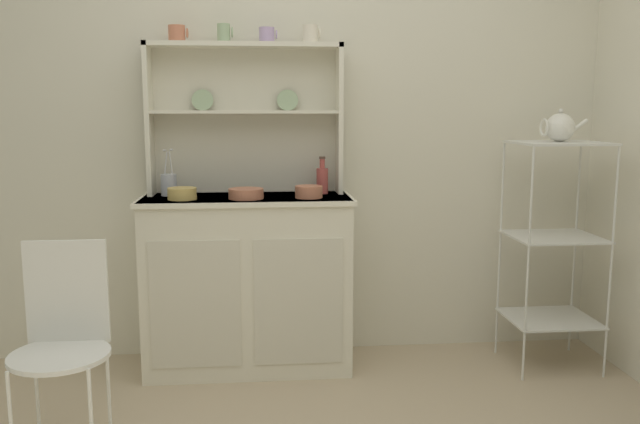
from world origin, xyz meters
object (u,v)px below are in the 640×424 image
at_px(bakers_rack, 554,231).
at_px(porcelain_teapot, 560,127).
at_px(jam_bottle, 322,179).
at_px(utensil_jar, 169,184).
at_px(hutch_shelf_unit, 245,108).
at_px(hutch_cabinet, 248,281).
at_px(cup_terracotta_0, 177,34).
at_px(wire_chair, 63,333).
at_px(bowl_mixing_large, 182,194).

xyz_separation_m(bakers_rack, porcelain_teapot, (-0.00, 0.00, 0.53)).
distance_m(bakers_rack, jam_bottle, 1.22).
bearing_deg(utensil_jar, hutch_shelf_unit, 12.48).
height_order(hutch_cabinet, bakers_rack, bakers_rack).
relative_size(bakers_rack, cup_terracotta_0, 12.04).
xyz_separation_m(hutch_shelf_unit, porcelain_teapot, (1.57, -0.29, -0.10)).
xyz_separation_m(hutch_cabinet, utensil_jar, (-0.39, 0.08, 0.50)).
bearing_deg(utensil_jar, jam_bottle, 0.61).
bearing_deg(cup_terracotta_0, porcelain_teapot, -7.35).
bearing_deg(jam_bottle, cup_terracotta_0, 177.16).
relative_size(wire_chair, utensil_jar, 3.54).
xyz_separation_m(hutch_cabinet, bowl_mixing_large, (-0.31, -0.07, 0.47)).
distance_m(cup_terracotta_0, porcelain_teapot, 1.97).
bearing_deg(utensil_jar, wire_chair, -105.75).
relative_size(bowl_mixing_large, utensil_jar, 0.59).
xyz_separation_m(bakers_rack, jam_bottle, (-1.18, 0.21, 0.26)).
xyz_separation_m(bakers_rack, cup_terracotta_0, (-1.90, 0.24, 0.99)).
height_order(bakers_rack, wire_chair, bakers_rack).
bearing_deg(jam_bottle, wire_chair, -137.27).
distance_m(bowl_mixing_large, utensil_jar, 0.17).
xyz_separation_m(hutch_cabinet, hutch_shelf_unit, (0.00, 0.16, 0.88)).
distance_m(hutch_cabinet, bakers_rack, 1.59).
bearing_deg(hutch_shelf_unit, bowl_mixing_large, -142.49).
height_order(cup_terracotta_0, utensil_jar, cup_terracotta_0).
relative_size(hutch_cabinet, hutch_shelf_unit, 1.07).
height_order(wire_chair, jam_bottle, jam_bottle).
height_order(wire_chair, cup_terracotta_0, cup_terracotta_0).
bearing_deg(bowl_mixing_large, cup_terracotta_0, 96.32).
height_order(wire_chair, porcelain_teapot, porcelain_teapot).
distance_m(hutch_cabinet, bowl_mixing_large, 0.56).
bearing_deg(wire_chair, hutch_shelf_unit, 39.74).
height_order(bakers_rack, bowl_mixing_large, bakers_rack).
distance_m(hutch_cabinet, hutch_shelf_unit, 0.90).
bearing_deg(hutch_shelf_unit, utensil_jar, -167.52).
bearing_deg(hutch_shelf_unit, hutch_cabinet, -90.00).
xyz_separation_m(wire_chair, jam_bottle, (1.06, 0.98, 0.46)).
xyz_separation_m(cup_terracotta_0, jam_bottle, (0.73, -0.04, -0.73)).
distance_m(wire_chair, utensil_jar, 1.10).
distance_m(jam_bottle, porcelain_teapot, 1.22).
height_order(hutch_shelf_unit, wire_chair, hutch_shelf_unit).
xyz_separation_m(bakers_rack, utensil_jar, (-1.96, 0.20, 0.24)).
height_order(cup_terracotta_0, porcelain_teapot, cup_terracotta_0).
xyz_separation_m(hutch_cabinet, porcelain_teapot, (1.57, -0.12, 0.78)).
bearing_deg(bakers_rack, utensil_jar, 174.16).
bearing_deg(utensil_jar, cup_terracotta_0, 36.01).
xyz_separation_m(utensil_jar, porcelain_teapot, (1.96, -0.20, 0.29)).
distance_m(hutch_cabinet, wire_chair, 1.12).
bearing_deg(jam_bottle, bowl_mixing_large, -167.22).
distance_m(hutch_cabinet, cup_terracotta_0, 1.30).
bearing_deg(porcelain_teapot, hutch_cabinet, 175.53).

